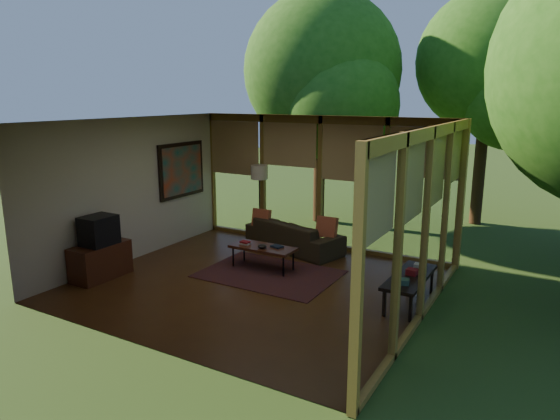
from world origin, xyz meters
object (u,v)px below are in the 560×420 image
Objects in this scene: sofa at (294,235)px; coffee_table at (263,248)px; television at (99,230)px; side_console at (405,278)px; floor_lamp at (259,176)px; media_cabinet at (101,261)px.

sofa is 1.31m from coffee_table.
sofa is 3.77m from television.
television is 0.39× the size of side_console.
sofa is at bearing -14.38° from floor_lamp.
side_console is (2.73, -1.54, 0.11)m from sofa.
sofa is 1.50m from floor_lamp.
coffee_table is at bearing 174.82° from side_console.
side_console is (4.87, 1.53, 0.11)m from media_cabinet.
media_cabinet is 0.83× the size of coffee_table.
television is 0.46× the size of coffee_table.
coffee_table is 2.69m from side_console.
sofa is at bearing 55.44° from television.
floor_lamp reaches higher than side_console.
sofa reaches higher than coffee_table.
media_cabinet is 5.11m from side_console.
media_cabinet is at bearing -162.55° from side_console.
television reaches higher than media_cabinet.
floor_lamp reaches higher than television.
media_cabinet is at bearing 70.56° from sofa.
media_cabinet is 0.55m from television.
floor_lamp is 1.18× the size of side_console.
floor_lamp is 1.38× the size of coffee_table.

